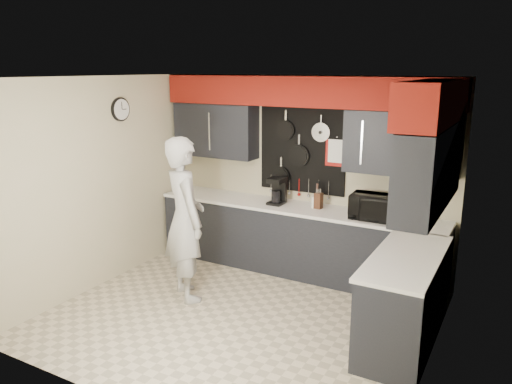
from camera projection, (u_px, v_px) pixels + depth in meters
The scene contains 10 objects.
ground at pixel (240, 316), 5.56m from camera, with size 4.00×4.00×0.00m, color beige.
back_wall_assembly at pixel (303, 122), 6.43m from camera, with size 4.00×0.36×2.60m.
right_wall_assembly at pixel (432, 154), 4.44m from camera, with size 0.36×3.50×2.60m.
left_wall_assembly at pixel (102, 180), 6.18m from camera, with size 0.05×3.50×2.60m.
base_cabinets at pixel (321, 253), 6.18m from camera, with size 3.95×2.20×0.92m.
microwave at pixel (374, 207), 5.98m from camera, with size 0.54×0.37×0.30m, color black.
knife_block at pixel (318, 201), 6.44m from camera, with size 0.09×0.09×0.20m, color #392112.
utensil_crock at pixel (316, 202), 6.49m from camera, with size 0.11×0.11×0.15m, color white.
coffee_maker at pixel (278, 190), 6.65m from camera, with size 0.20×0.24×0.36m.
person at pixel (185, 219), 5.82m from camera, with size 0.71×0.47×1.94m, color #B1B1AE.
Camera 1 is at (2.59, -4.34, 2.70)m, focal length 35.00 mm.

